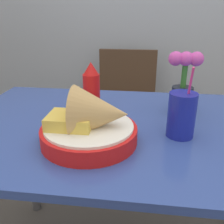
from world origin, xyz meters
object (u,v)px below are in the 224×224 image
object	(u,v)px
flower_vase	(183,85)
ketchup_bottle	(92,89)
chair_far_window	(126,103)
drink_cup	(181,116)
food_basket	(93,124)

from	to	relation	value
flower_vase	ketchup_bottle	bearing A→B (deg)	-174.35
chair_far_window	flower_vase	world-z (taller)	flower_vase
ketchup_bottle	flower_vase	world-z (taller)	flower_vase
chair_far_window	drink_cup	bearing A→B (deg)	-75.79
ketchup_bottle	drink_cup	size ratio (longest dim) A/B	0.87
food_basket	ketchup_bottle	size ratio (longest dim) A/B	1.47
chair_far_window	food_basket	bearing A→B (deg)	-91.68
chair_far_window	food_basket	size ratio (longest dim) A/B	3.02
chair_far_window	drink_cup	size ratio (longest dim) A/B	3.84
chair_far_window	ketchup_bottle	size ratio (longest dim) A/B	4.44
food_basket	flower_vase	xyz separation A→B (m)	(0.29, 0.27, 0.05)
food_basket	ketchup_bottle	world-z (taller)	ketchup_bottle
chair_far_window	drink_cup	distance (m)	1.00
chair_far_window	food_basket	xyz separation A→B (m)	(-0.03, -1.00, 0.29)
drink_cup	flower_vase	bearing A→B (deg)	82.42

